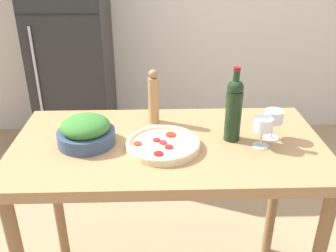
{
  "coord_description": "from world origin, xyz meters",
  "views": [
    {
      "loc": [
        -0.05,
        -1.43,
        1.74
      ],
      "look_at": [
        0.0,
        0.04,
        1.01
      ],
      "focal_mm": 40.0,
      "sensor_mm": 36.0,
      "label": 1
    }
  ],
  "objects": [
    {
      "name": "refrigerator",
      "position": [
        -0.75,
        1.68,
        0.88
      ],
      "size": [
        0.6,
        0.73,
        1.76
      ],
      "color": "black",
      "rests_on": "ground_plane"
    },
    {
      "name": "prep_counter",
      "position": [
        0.0,
        0.0,
        0.83
      ],
      "size": [
        1.36,
        0.71,
        0.95
      ],
      "color": "#A87A4C",
      "rests_on": "ground_plane"
    },
    {
      "name": "wine_bottle",
      "position": [
        0.28,
        0.02,
        1.1
      ],
      "size": [
        0.07,
        0.07,
        0.33
      ],
      "color": "black",
      "rests_on": "prep_counter"
    },
    {
      "name": "wine_glass_near",
      "position": [
        0.39,
        -0.05,
        1.05
      ],
      "size": [
        0.08,
        0.08,
        0.13
      ],
      "color": "silver",
      "rests_on": "prep_counter"
    },
    {
      "name": "wine_glass_far",
      "position": [
        0.46,
        0.02,
        1.05
      ],
      "size": [
        0.08,
        0.08,
        0.13
      ],
      "color": "silver",
      "rests_on": "prep_counter"
    },
    {
      "name": "pepper_mill",
      "position": [
        -0.06,
        0.21,
        1.08
      ],
      "size": [
        0.05,
        0.05,
        0.26
      ],
      "color": "#AD7F51",
      "rests_on": "prep_counter"
    },
    {
      "name": "salad_bowl",
      "position": [
        -0.35,
        -0.0,
        1.01
      ],
      "size": [
        0.25,
        0.25,
        0.13
      ],
      "color": "#384C6B",
      "rests_on": "prep_counter"
    },
    {
      "name": "homemade_pizza",
      "position": [
        -0.02,
        -0.05,
        0.97
      ],
      "size": [
        0.32,
        0.32,
        0.04
      ],
      "color": "beige",
      "rests_on": "prep_counter"
    }
  ]
}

